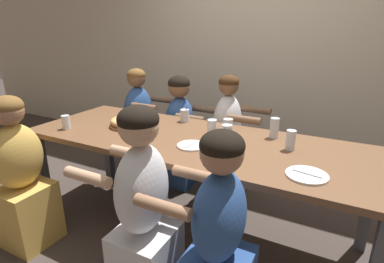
{
  "coord_description": "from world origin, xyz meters",
  "views": [
    {
      "loc": [
        0.93,
        -1.79,
        1.53
      ],
      "look_at": [
        0.0,
        0.0,
        0.84
      ],
      "focal_mm": 28.0,
      "sensor_mm": 36.0,
      "label": 1
    }
  ],
  "objects": [
    {
      "name": "empty_plate_a",
      "position": [
        0.81,
        -0.24,
        0.8
      ],
      "size": [
        0.22,
        0.22,
        0.02
      ],
      "color": "white",
      "rests_on": "dining_table"
    },
    {
      "name": "diner_near_left",
      "position": [
        -1.02,
        -0.66,
        0.52
      ],
      "size": [
        0.51,
        0.4,
        1.13
      ],
      "rotation": [
        0.0,
        0.0,
        1.57
      ],
      "color": "gold",
      "rests_on": "ground"
    },
    {
      "name": "drinking_glass_f",
      "position": [
        0.66,
        0.1,
        0.86
      ],
      "size": [
        0.06,
        0.06,
        0.13
      ],
      "color": "silver",
      "rests_on": "dining_table"
    },
    {
      "name": "diner_near_center",
      "position": [
        0.04,
        -0.66,
        0.55
      ],
      "size": [
        0.51,
        0.4,
        1.19
      ],
      "rotation": [
        0.0,
        0.0,
        1.57
      ],
      "color": "silver",
      "rests_on": "ground"
    },
    {
      "name": "pizza_board_main",
      "position": [
        -0.58,
        0.02,
        0.82
      ],
      "size": [
        0.32,
        0.32,
        0.06
      ],
      "color": "#996B42",
      "rests_on": "dining_table"
    },
    {
      "name": "drinking_glass_a",
      "position": [
        -0.97,
        -0.27,
        0.84
      ],
      "size": [
        0.06,
        0.06,
        0.11
      ],
      "color": "silver",
      "rests_on": "dining_table"
    },
    {
      "name": "empty_plate_b",
      "position": [
        0.07,
        -0.14,
        0.8
      ],
      "size": [
        0.19,
        0.19,
        0.02
      ],
      "color": "white",
      "rests_on": "dining_table"
    },
    {
      "name": "cocktail_glass_blue",
      "position": [
        -0.24,
        0.34,
        0.84
      ],
      "size": [
        0.08,
        0.08,
        0.13
      ],
      "color": "silver",
      "rests_on": "dining_table"
    },
    {
      "name": "dining_table",
      "position": [
        0.0,
        0.0,
        0.72
      ],
      "size": [
        2.5,
        0.89,
        0.79
      ],
      "color": "brown",
      "rests_on": "ground"
    },
    {
      "name": "diner_far_midleft",
      "position": [
        -0.48,
        0.66,
        0.52
      ],
      "size": [
        0.51,
        0.4,
        1.12
      ],
      "rotation": [
        0.0,
        0.0,
        -1.57
      ],
      "color": "#2D5193",
      "rests_on": "ground"
    },
    {
      "name": "diner_near_midright",
      "position": [
        0.49,
        -0.66,
        0.52
      ],
      "size": [
        0.51,
        0.4,
        1.13
      ],
      "rotation": [
        0.0,
        0.0,
        1.57
      ],
      "color": "#2D5193",
      "rests_on": "ground"
    },
    {
      "name": "restaurant_back_panel",
      "position": [
        0.0,
        1.7,
        1.6
      ],
      "size": [
        10.0,
        0.06,
        3.2
      ],
      "primitive_type": "cube",
      "color": "beige",
      "rests_on": "ground"
    },
    {
      "name": "ground_plane",
      "position": [
        0.0,
        0.0,
        0.0
      ],
      "size": [
        18.0,
        18.0,
        0.0
      ],
      "primitive_type": "plane",
      "color": "#423833",
      "rests_on": "ground"
    },
    {
      "name": "diner_far_left",
      "position": [
        -0.98,
        0.66,
        0.53
      ],
      "size": [
        0.51,
        0.4,
        1.16
      ],
      "rotation": [
        0.0,
        0.0,
        -1.57
      ],
      "color": "#2D5193",
      "rests_on": "ground"
    },
    {
      "name": "diner_far_center",
      "position": [
        0.02,
        0.66,
        0.52
      ],
      "size": [
        0.51,
        0.4,
        1.16
      ],
      "rotation": [
        0.0,
        0.0,
        -1.57
      ],
      "color": "silver",
      "rests_on": "ground"
    },
    {
      "name": "drinking_glass_e",
      "position": [
        0.1,
        0.12,
        0.84
      ],
      "size": [
        0.07,
        0.07,
        0.12
      ],
      "color": "silver",
      "rests_on": "dining_table"
    },
    {
      "name": "drinking_glass_d",
      "position": [
        0.52,
        0.28,
        0.86
      ],
      "size": [
        0.06,
        0.06,
        0.15
      ],
      "color": "silver",
      "rests_on": "dining_table"
    },
    {
      "name": "drinking_glass_c",
      "position": [
        0.28,
        -0.03,
        0.86
      ],
      "size": [
        0.07,
        0.07,
        0.15
      ],
      "color": "silver",
      "rests_on": "dining_table"
    },
    {
      "name": "drinking_glass_b",
      "position": [
        0.21,
        0.15,
        0.85
      ],
      "size": [
        0.07,
        0.07,
        0.13
      ],
      "color": "silver",
      "rests_on": "dining_table"
    }
  ]
}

